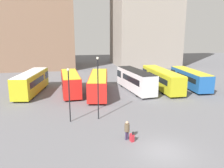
# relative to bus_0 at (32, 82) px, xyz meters

# --- Properties ---
(ground_plane) EXTENTS (160.00, 160.00, 0.00)m
(ground_plane) POSITION_rel_bus_0_xyz_m (12.84, -19.79, -1.76)
(ground_plane) COLOR slate
(bus_0) EXTENTS (4.04, 10.56, 3.25)m
(bus_0) POSITION_rel_bus_0_xyz_m (0.00, 0.00, 0.00)
(bus_0) COLOR gold
(bus_0) RESTS_ON ground_plane
(bus_1) EXTENTS (3.10, 9.42, 3.09)m
(bus_1) POSITION_rel_bus_0_xyz_m (5.82, -1.04, -0.09)
(bus_1) COLOR red
(bus_1) RESTS_ON ground_plane
(bus_2) EXTENTS (4.42, 11.77, 2.98)m
(bus_2) POSITION_rel_bus_0_xyz_m (9.99, -2.28, -0.13)
(bus_2) COLOR red
(bus_2) RESTS_ON ground_plane
(bus_3) EXTENTS (3.74, 10.57, 3.32)m
(bus_3) POSITION_rel_bus_0_xyz_m (15.94, -1.48, 0.04)
(bus_3) COLOR silver
(bus_3) RESTS_ON ground_plane
(bus_4) EXTENTS (2.54, 12.28, 3.14)m
(bus_4) POSITION_rel_bus_0_xyz_m (20.62, -0.87, -0.04)
(bus_4) COLOR gold
(bus_4) RESTS_ON ground_plane
(bus_5) EXTENTS (3.07, 10.62, 2.93)m
(bus_5) POSITION_rel_bus_0_xyz_m (25.70, -0.96, -0.16)
(bus_5) COLOR #1E56A3
(bus_5) RESTS_ON ground_plane
(traveler) EXTENTS (0.52, 0.52, 1.69)m
(traveler) POSITION_rel_bus_0_xyz_m (10.55, -17.36, -0.76)
(traveler) COLOR #382D4C
(traveler) RESTS_ON ground_plane
(suitcase) EXTENTS (0.36, 0.47, 0.94)m
(suitcase) POSITION_rel_bus_0_xyz_m (10.89, -17.75, -1.43)
(suitcase) COLOR #B7232D
(suitcase) RESTS_ON ground_plane
(lamp_post_0) EXTENTS (0.28, 0.28, 5.60)m
(lamp_post_0) POSITION_rel_bus_0_xyz_m (5.75, -12.45, 1.54)
(lamp_post_0) COLOR black
(lamp_post_0) RESTS_ON ground_plane
(lamp_post_1) EXTENTS (0.28, 0.28, 6.65)m
(lamp_post_1) POSITION_rel_bus_0_xyz_m (8.72, -12.26, 2.09)
(lamp_post_1) COLOR black
(lamp_post_1) RESTS_ON ground_plane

